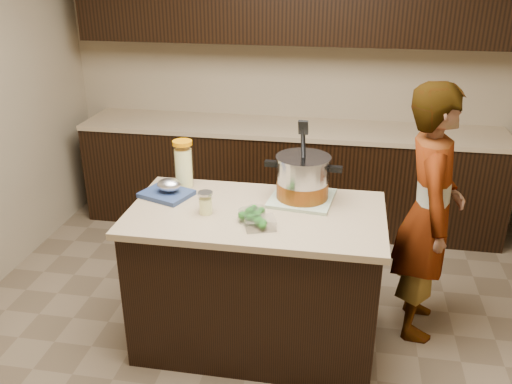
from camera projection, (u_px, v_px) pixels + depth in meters
ground_plane at (256, 339)px, 3.44m from camera, size 4.00×4.00×0.00m
room_shell at (256, 67)px, 2.76m from camera, size 4.04×4.04×2.72m
back_cabinets at (291, 120)px, 4.64m from camera, size 3.60×0.63×2.33m
island at (256, 278)px, 3.26m from camera, size 1.46×0.81×0.90m
dish_towel at (302, 198)px, 3.22m from camera, size 0.40×0.40×0.02m
stock_pot at (303, 180)px, 3.18m from camera, size 0.46×0.34×0.46m
lemonade_pitcher at (184, 166)px, 3.37m from camera, size 0.13×0.13×0.29m
mason_jar at (206, 203)px, 3.03m from camera, size 0.11×0.11×0.14m
broccoli_tub_left at (256, 212)px, 3.02m from camera, size 0.13×0.13×0.05m
broccoli_tub_right at (250, 216)px, 2.96m from camera, size 0.14×0.14×0.06m
broccoli_tub_rect at (260, 224)px, 2.88m from camera, size 0.19×0.16×0.06m
blue_tray at (168, 190)px, 3.26m from camera, size 0.34×0.31×0.11m
person at (429, 214)px, 3.27m from camera, size 0.41×0.61×1.61m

